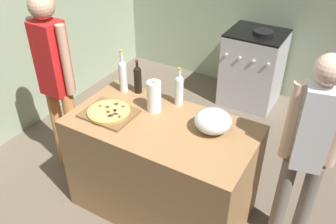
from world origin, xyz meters
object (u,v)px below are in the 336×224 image
at_px(mixing_bowl, 213,121).
at_px(person_in_red, 308,149).
at_px(pizza, 109,111).
at_px(wine_bottle_dark, 179,89).
at_px(paper_towel_roll, 154,96).
at_px(wine_bottle_clear, 138,78).
at_px(wine_bottle_amber, 123,74).
at_px(stove, 253,68).
at_px(person_in_stripes, 55,77).

xyz_separation_m(mixing_bowl, person_in_red, (0.66, 0.09, -0.05)).
relative_size(pizza, wine_bottle_dark, 1.03).
relative_size(paper_towel_roll, wine_bottle_clear, 0.85).
bearing_deg(wine_bottle_clear, paper_towel_roll, -32.34).
bearing_deg(pizza, wine_bottle_clear, 89.67).
bearing_deg(wine_bottle_amber, stove, 72.14).
bearing_deg(person_in_red, paper_towel_roll, -176.33).
relative_size(paper_towel_roll, wine_bottle_amber, 0.68).
relative_size(wine_bottle_clear, person_in_red, 0.19).
bearing_deg(person_in_red, wine_bottle_dark, 174.32).
height_order(pizza, stove, stove).
height_order(pizza, mixing_bowl, mixing_bowl).
bearing_deg(person_in_stripes, paper_towel_roll, 8.04).
height_order(mixing_bowl, person_in_red, person_in_red).
bearing_deg(paper_towel_roll, person_in_red, 3.67).
height_order(paper_towel_roll, wine_bottle_clear, wine_bottle_clear).
relative_size(paper_towel_roll, wine_bottle_dark, 0.79).
xyz_separation_m(paper_towel_roll, wine_bottle_dark, (0.13, 0.18, 0.02)).
relative_size(wine_bottle_dark, person_in_stripes, 0.19).
bearing_deg(pizza, wine_bottle_amber, 107.98).
relative_size(mixing_bowl, wine_bottle_dark, 0.84).
relative_size(wine_bottle_clear, wine_bottle_dark, 0.93).
xyz_separation_m(person_in_stripes, person_in_red, (2.10, 0.21, -0.08)).
bearing_deg(wine_bottle_clear, wine_bottle_dark, 1.28).
relative_size(pizza, person_in_stripes, 0.20).
distance_m(wine_bottle_dark, person_in_stripes, 1.09).
bearing_deg(wine_bottle_amber, wine_bottle_dark, 6.08).
xyz_separation_m(wine_bottle_dark, stove, (0.07, 1.77, -0.57)).
relative_size(mixing_bowl, wine_bottle_clear, 0.90).
bearing_deg(stove, person_in_stripes, -118.39).
distance_m(pizza, paper_towel_roll, 0.37).
xyz_separation_m(mixing_bowl, stove, (-0.31, 1.96, -0.51)).
relative_size(wine_bottle_clear, wine_bottle_amber, 0.80).
xyz_separation_m(wine_bottle_dark, person_in_red, (1.05, -0.10, -0.11)).
bearing_deg(wine_bottle_clear, wine_bottle_amber, -158.79).
xyz_separation_m(wine_bottle_clear, person_in_stripes, (-0.65, -0.30, -0.02)).
bearing_deg(wine_bottle_dark, wine_bottle_amber, -173.92).
bearing_deg(person_in_stripes, stove, 61.61).
relative_size(wine_bottle_dark, person_in_red, 0.20).
relative_size(wine_bottle_amber, wine_bottle_dark, 1.17).
height_order(stove, person_in_red, person_in_red).
bearing_deg(wine_bottle_clear, mixing_bowl, -13.25).
bearing_deg(paper_towel_roll, wine_bottle_amber, 162.13).
height_order(pizza, wine_bottle_amber, wine_bottle_amber).
bearing_deg(pizza, stove, 77.78).
xyz_separation_m(pizza, person_in_stripes, (-0.65, 0.10, 0.08)).
bearing_deg(wine_bottle_dark, wine_bottle_clear, -178.72).
height_order(mixing_bowl, stove, mixing_bowl).
bearing_deg(person_in_stripes, mixing_bowl, 4.68).
xyz_separation_m(mixing_bowl, wine_bottle_clear, (-0.78, 0.18, 0.05)).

